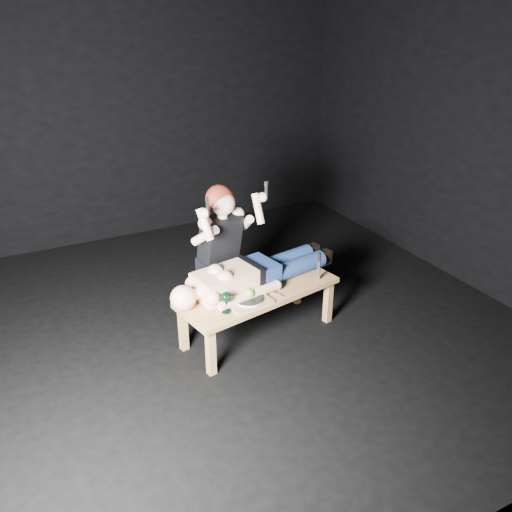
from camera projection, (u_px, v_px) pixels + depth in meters
name	position (u px, v px, depth m)	size (l,w,h in m)	color
ground	(234.00, 324.00, 4.90)	(5.00, 5.00, 0.00)	black
back_wall	(142.00, 112.00, 6.26)	(5.00, 5.00, 0.00)	black
table	(259.00, 312.00, 4.66)	(1.41, 0.53, 0.45)	tan
lying_man	(255.00, 270.00, 4.60)	(1.43, 0.44, 0.27)	beige
kneeling_woman	(215.00, 251.00, 4.73)	(0.72, 0.81, 1.35)	black
serving_tray	(248.00, 301.00, 4.36)	(0.35, 0.25, 0.02)	tan
plate	(248.00, 299.00, 4.36)	(0.24, 0.24, 0.02)	white
apple	(250.00, 293.00, 4.35)	(0.08, 0.08, 0.08)	green
goblet	(226.00, 302.00, 4.20)	(0.09, 0.09, 0.18)	black
fork_flat	(237.00, 310.00, 4.26)	(0.01, 0.15, 0.01)	#B2B2B7
knife_flat	(278.00, 293.00, 4.51)	(0.01, 0.15, 0.01)	#B2B2B7
spoon_flat	(273.00, 293.00, 4.51)	(0.01, 0.15, 0.01)	#B2B2B7
carving_knife	(319.00, 266.00, 4.68)	(0.03, 0.04, 0.26)	#B2B2B7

